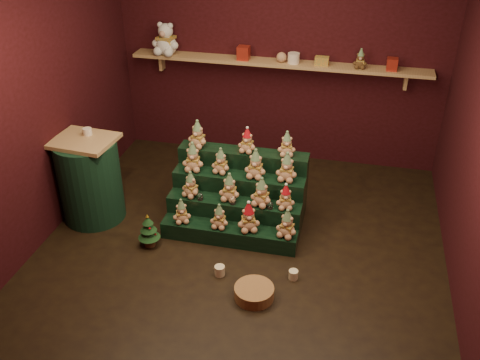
% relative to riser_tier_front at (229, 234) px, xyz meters
% --- Properties ---
extents(ground, '(4.00, 4.00, 0.00)m').
position_rel_riser_tier_front_xyz_m(ground, '(0.15, 0.00, -0.09)').
color(ground, black).
rests_on(ground, ground).
extents(back_wall, '(4.00, 0.10, 2.80)m').
position_rel_riser_tier_front_xyz_m(back_wall, '(0.15, 2.05, 1.31)').
color(back_wall, black).
rests_on(back_wall, ground).
extents(front_wall, '(4.00, 0.10, 2.80)m').
position_rel_riser_tier_front_xyz_m(front_wall, '(0.15, -2.05, 1.31)').
color(front_wall, black).
rests_on(front_wall, ground).
extents(left_wall, '(0.10, 4.00, 2.80)m').
position_rel_riser_tier_front_xyz_m(left_wall, '(-1.90, 0.00, 1.31)').
color(left_wall, black).
rests_on(left_wall, ground).
extents(back_shelf, '(3.60, 0.26, 0.24)m').
position_rel_riser_tier_front_xyz_m(back_shelf, '(0.15, 1.88, 1.20)').
color(back_shelf, tan).
rests_on(back_shelf, ground).
extents(riser_tier_front, '(1.40, 0.22, 0.18)m').
position_rel_riser_tier_front_xyz_m(riser_tier_front, '(0.00, 0.00, 0.00)').
color(riser_tier_front, black).
rests_on(riser_tier_front, ground).
extents(riser_tier_midfront, '(1.40, 0.22, 0.36)m').
position_rel_riser_tier_front_xyz_m(riser_tier_midfront, '(0.00, 0.22, 0.09)').
color(riser_tier_midfront, black).
rests_on(riser_tier_midfront, ground).
extents(riser_tier_midback, '(1.40, 0.22, 0.54)m').
position_rel_riser_tier_front_xyz_m(riser_tier_midback, '(0.00, 0.44, 0.18)').
color(riser_tier_midback, black).
rests_on(riser_tier_midback, ground).
extents(riser_tier_back, '(1.40, 0.22, 0.72)m').
position_rel_riser_tier_front_xyz_m(riser_tier_back, '(0.00, 0.66, 0.27)').
color(riser_tier_back, black).
rests_on(riser_tier_back, ground).
extents(teddy_0, '(0.24, 0.23, 0.26)m').
position_rel_riser_tier_front_xyz_m(teddy_0, '(-0.49, -0.01, 0.22)').
color(teddy_0, tan).
rests_on(teddy_0, riser_tier_front).
extents(teddy_1, '(0.19, 0.18, 0.26)m').
position_rel_riser_tier_front_xyz_m(teddy_1, '(-0.09, -0.02, 0.22)').
color(teddy_1, tan).
rests_on(teddy_1, riser_tier_front).
extents(teddy_2, '(0.28, 0.27, 0.31)m').
position_rel_riser_tier_front_xyz_m(teddy_2, '(0.20, 0.00, 0.25)').
color(teddy_2, tan).
rests_on(teddy_2, riser_tier_front).
extents(teddy_3, '(0.26, 0.24, 0.30)m').
position_rel_riser_tier_front_xyz_m(teddy_3, '(0.59, -0.01, 0.24)').
color(teddy_3, tan).
rests_on(teddy_3, riser_tier_front).
extents(teddy_4, '(0.25, 0.24, 0.28)m').
position_rel_riser_tier_front_xyz_m(teddy_4, '(-0.45, 0.21, 0.41)').
color(teddy_4, tan).
rests_on(teddy_4, riser_tier_midfront).
extents(teddy_5, '(0.22, 0.20, 0.30)m').
position_rel_riser_tier_front_xyz_m(teddy_5, '(-0.05, 0.23, 0.42)').
color(teddy_5, tan).
rests_on(teddy_5, riser_tier_midfront).
extents(teddy_6, '(0.26, 0.25, 0.31)m').
position_rel_riser_tier_front_xyz_m(teddy_6, '(0.29, 0.21, 0.42)').
color(teddy_6, tan).
rests_on(teddy_6, riser_tier_midfront).
extents(teddy_7, '(0.22, 0.21, 0.26)m').
position_rel_riser_tier_front_xyz_m(teddy_7, '(0.53, 0.21, 0.40)').
color(teddy_7, tan).
rests_on(teddy_7, riser_tier_midfront).
extents(teddy_8, '(0.24, 0.22, 0.31)m').
position_rel_riser_tier_front_xyz_m(teddy_8, '(-0.50, 0.44, 0.61)').
color(teddy_8, tan).
rests_on(teddy_8, riser_tier_midback).
extents(teddy_9, '(0.22, 0.21, 0.27)m').
position_rel_riser_tier_front_xyz_m(teddy_9, '(-0.19, 0.46, 0.59)').
color(teddy_9, tan).
rests_on(teddy_9, riser_tier_midback).
extents(teddy_10, '(0.23, 0.21, 0.31)m').
position_rel_riser_tier_front_xyz_m(teddy_10, '(0.18, 0.44, 0.61)').
color(teddy_10, tan).
rests_on(teddy_10, riser_tier_midback).
extents(teddy_11, '(0.23, 0.21, 0.31)m').
position_rel_riser_tier_front_xyz_m(teddy_11, '(0.50, 0.46, 0.60)').
color(teddy_11, tan).
rests_on(teddy_11, riser_tier_midback).
extents(teddy_12, '(0.25, 0.23, 0.30)m').
position_rel_riser_tier_front_xyz_m(teddy_12, '(-0.50, 0.64, 0.78)').
color(teddy_12, tan).
rests_on(teddy_12, riser_tier_back).
extents(teddy_13, '(0.21, 0.20, 0.27)m').
position_rel_riser_tier_front_xyz_m(teddy_13, '(0.05, 0.64, 0.76)').
color(teddy_13, tan).
rests_on(teddy_13, riser_tier_back).
extents(teddy_14, '(0.21, 0.20, 0.26)m').
position_rel_riser_tier_front_xyz_m(teddy_14, '(0.46, 0.66, 0.76)').
color(teddy_14, tan).
rests_on(teddy_14, riser_tier_back).
extents(snow_globe_a, '(0.06, 0.06, 0.08)m').
position_rel_riser_tier_front_xyz_m(snow_globe_a, '(-0.34, 0.16, 0.31)').
color(snow_globe_a, black).
rests_on(snow_globe_a, riser_tier_midfront).
extents(snow_globe_b, '(0.06, 0.06, 0.08)m').
position_rel_riser_tier_front_xyz_m(snow_globe_b, '(0.00, 0.16, 0.31)').
color(snow_globe_b, black).
rests_on(snow_globe_b, riser_tier_midfront).
extents(snow_globe_c, '(0.06, 0.06, 0.08)m').
position_rel_riser_tier_front_xyz_m(snow_globe_c, '(0.39, 0.16, 0.31)').
color(snow_globe_c, black).
rests_on(snow_globe_c, riser_tier_midfront).
extents(side_table, '(0.66, 0.66, 0.94)m').
position_rel_riser_tier_front_xyz_m(side_table, '(-1.55, 0.12, 0.38)').
color(side_table, tan).
rests_on(side_table, ground).
extents(table_ornament, '(0.09, 0.09, 0.07)m').
position_rel_riser_tier_front_xyz_m(table_ornament, '(-1.55, 0.22, 0.89)').
color(table_ornament, beige).
rests_on(table_ornament, side_table).
extents(mini_christmas_tree, '(0.22, 0.22, 0.38)m').
position_rel_riser_tier_front_xyz_m(mini_christmas_tree, '(-0.77, -0.24, 0.09)').
color(mini_christmas_tree, '#472D19').
rests_on(mini_christmas_tree, ground).
extents(mug_left, '(0.10, 0.10, 0.10)m').
position_rel_riser_tier_front_xyz_m(mug_left, '(0.04, -0.52, -0.04)').
color(mug_left, beige).
rests_on(mug_left, ground).
extents(mug_right, '(0.09, 0.09, 0.09)m').
position_rel_riser_tier_front_xyz_m(mug_right, '(0.73, -0.42, -0.05)').
color(mug_right, beige).
rests_on(mug_right, ground).
extents(wicker_basket, '(0.47, 0.47, 0.11)m').
position_rel_riser_tier_front_xyz_m(wicker_basket, '(0.42, -0.75, -0.03)').
color(wicker_basket, '#A67943').
rests_on(wicker_basket, ground).
extents(white_bear, '(0.39, 0.36, 0.49)m').
position_rel_riser_tier_front_xyz_m(white_bear, '(-1.24, 1.84, 1.47)').
color(white_bear, white).
rests_on(white_bear, back_shelf).
extents(brown_bear, '(0.16, 0.15, 0.22)m').
position_rel_riser_tier_front_xyz_m(brown_bear, '(1.10, 1.84, 1.34)').
color(brown_bear, '#51371B').
rests_on(brown_bear, back_shelf).
extents(gift_tin_red_a, '(0.14, 0.14, 0.16)m').
position_rel_riser_tier_front_xyz_m(gift_tin_red_a, '(-0.27, 1.85, 1.31)').
color(gift_tin_red_a, '#9F2518').
rests_on(gift_tin_red_a, back_shelf).
extents(gift_tin_cream, '(0.14, 0.14, 0.12)m').
position_rel_riser_tier_front_xyz_m(gift_tin_cream, '(0.34, 1.85, 1.29)').
color(gift_tin_cream, beige).
rests_on(gift_tin_cream, back_shelf).
extents(gift_tin_red_b, '(0.12, 0.12, 0.14)m').
position_rel_riser_tier_front_xyz_m(gift_tin_red_b, '(1.46, 1.85, 1.30)').
color(gift_tin_red_b, '#9F2518').
rests_on(gift_tin_red_b, back_shelf).
extents(shelf_plush_ball, '(0.12, 0.12, 0.12)m').
position_rel_riser_tier_front_xyz_m(shelf_plush_ball, '(0.19, 1.85, 1.29)').
color(shelf_plush_ball, tan).
rests_on(shelf_plush_ball, back_shelf).
extents(scarf_gift_box, '(0.16, 0.10, 0.10)m').
position_rel_riser_tier_front_xyz_m(scarf_gift_box, '(0.67, 1.85, 1.28)').
color(scarf_gift_box, orange).
rests_on(scarf_gift_box, back_shelf).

